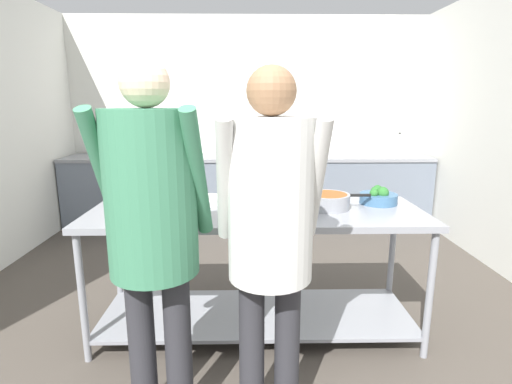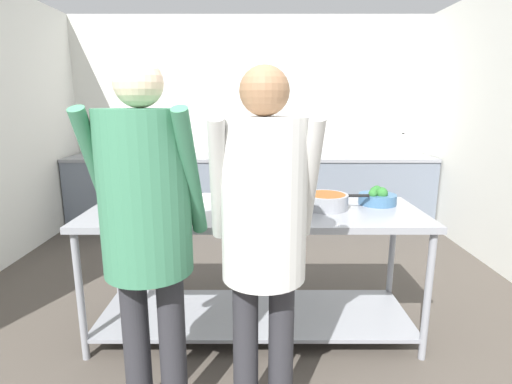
# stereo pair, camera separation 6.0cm
# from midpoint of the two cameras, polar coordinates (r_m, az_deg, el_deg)

# --- Properties ---
(wall_rear) EXTENTS (4.79, 0.06, 2.65)m
(wall_rear) POSITION_cam_midpoint_polar(r_m,az_deg,el_deg) (5.47, -1.53, 10.28)
(wall_rear) COLOR silver
(wall_rear) RESTS_ON ground_plane
(back_counter) EXTENTS (4.63, 0.65, 0.88)m
(back_counter) POSITION_cam_midpoint_polar(r_m,az_deg,el_deg) (5.21, -1.49, 0.37)
(back_counter) COLOR slate
(back_counter) RESTS_ON ground_plane
(serving_counter) EXTENTS (2.18, 0.75, 0.87)m
(serving_counter) POSITION_cam_midpoint_polar(r_m,az_deg,el_deg) (2.70, -0.60, -8.34)
(serving_counter) COLOR gray
(serving_counter) RESTS_ON ground_plane
(serving_tray_roast) EXTENTS (0.47, 0.30, 0.05)m
(serving_tray_roast) POSITION_cam_midpoint_polar(r_m,az_deg,el_deg) (2.87, -15.69, -1.16)
(serving_tray_roast) COLOR gray
(serving_tray_roast) RESTS_ON serving_counter
(plate_stack) EXTENTS (0.27, 0.27, 0.04)m
(plate_stack) POSITION_cam_midpoint_polar(r_m,az_deg,el_deg) (2.84, -7.55, -1.12)
(plate_stack) COLOR white
(plate_stack) RESTS_ON serving_counter
(serving_tray_vegetables) EXTENTS (0.39, 0.31, 0.05)m
(serving_tray_vegetables) POSITION_cam_midpoint_polar(r_m,az_deg,el_deg) (2.45, -0.01, -3.07)
(serving_tray_vegetables) COLOR gray
(serving_tray_vegetables) RESTS_ON serving_counter
(sauce_pan) EXTENTS (0.44, 0.30, 0.10)m
(sauce_pan) POSITION_cam_midpoint_polar(r_m,az_deg,el_deg) (2.68, 9.55, -1.21)
(sauce_pan) COLOR gray
(sauce_pan) RESTS_ON serving_counter
(broccoli_bowl) EXTENTS (0.26, 0.26, 0.12)m
(broccoli_bowl) POSITION_cam_midpoint_polar(r_m,az_deg,el_deg) (2.89, 16.55, -0.66)
(broccoli_bowl) COLOR #3D668C
(broccoli_bowl) RESTS_ON serving_counter
(guest_serving_left) EXTENTS (0.52, 0.40, 1.74)m
(guest_serving_left) POSITION_cam_midpoint_polar(r_m,az_deg,el_deg) (1.84, -15.49, -3.09)
(guest_serving_left) COLOR #2D2D33
(guest_serving_left) RESTS_ON ground_plane
(guest_serving_right) EXTENTS (0.49, 0.38, 1.71)m
(guest_serving_right) POSITION_cam_midpoint_polar(r_m,az_deg,el_deg) (1.77, 1.12, -3.89)
(guest_serving_right) COLOR #2D2D33
(guest_serving_right) RESTS_ON ground_plane
(water_bottle) EXTENTS (0.08, 0.08, 0.30)m
(water_bottle) POSITION_cam_midpoint_polar(r_m,az_deg,el_deg) (5.43, 19.43, 6.31)
(water_bottle) COLOR silver
(water_bottle) RESTS_ON back_counter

